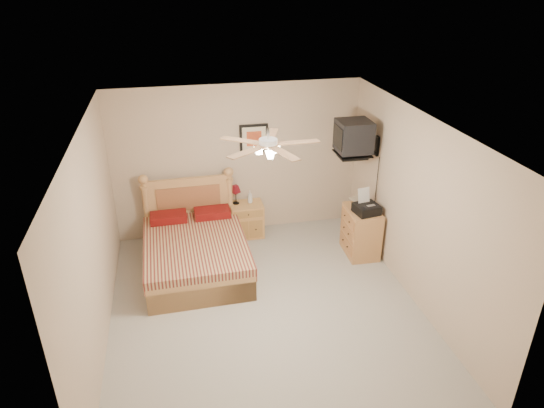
{
  "coord_description": "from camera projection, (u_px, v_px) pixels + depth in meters",
  "views": [
    {
      "loc": [
        -1.0,
        -5.06,
        4.08
      ],
      "look_at": [
        0.28,
        0.9,
        1.09
      ],
      "focal_mm": 32.0,
      "sensor_mm": 36.0,
      "label": 1
    }
  ],
  "objects": [
    {
      "name": "wall_back",
      "position": [
        238.0,
        161.0,
        7.85
      ],
      "size": [
        4.0,
        0.04,
        2.5
      ],
      "primitive_type": "cube",
      "color": "tan",
      "rests_on": "ground"
    },
    {
      "name": "wall_right",
      "position": [
        417.0,
        210.0,
        6.25
      ],
      "size": [
        0.04,
        4.5,
        2.5
      ],
      "primitive_type": "cube",
      "color": "tan",
      "rests_on": "ground"
    },
    {
      "name": "wall_tv",
      "position": [
        363.0,
        138.0,
        7.13
      ],
      "size": [
        0.56,
        0.46,
        0.58
      ],
      "primitive_type": null,
      "color": "black",
      "rests_on": "wall_right"
    },
    {
      "name": "table_lamp",
      "position": [
        236.0,
        194.0,
        7.89
      ],
      "size": [
        0.22,
        0.22,
        0.33
      ],
      "primitive_type": null,
      "rotation": [
        0.0,
        0.0,
        -0.26
      ],
      "color": "#5D0C15",
      "rests_on": "nightstand"
    },
    {
      "name": "magazine_upper",
      "position": [
        353.0,
        201.0,
        7.52
      ],
      "size": [
        0.24,
        0.29,
        0.02
      ],
      "primitive_type": "imported",
      "rotation": [
        0.0,
        0.0,
        0.25
      ],
      "color": "tan",
      "rests_on": "magazine_lower"
    },
    {
      "name": "bed",
      "position": [
        194.0,
        234.0,
        6.98
      ],
      "size": [
        1.47,
        1.91,
        1.22
      ],
      "primitive_type": null,
      "rotation": [
        0.0,
        0.0,
        0.02
      ],
      "color": "tan",
      "rests_on": "ground"
    },
    {
      "name": "ceiling",
      "position": [
        264.0,
        126.0,
        5.32
      ],
      "size": [
        4.0,
        4.5,
        0.04
      ],
      "primitive_type": "cube",
      "color": "white",
      "rests_on": "ground"
    },
    {
      "name": "wall_left",
      "position": [
        93.0,
        244.0,
        5.49
      ],
      "size": [
        0.04,
        4.5,
        2.5
      ],
      "primitive_type": "cube",
      "color": "tan",
      "rests_on": "ground"
    },
    {
      "name": "wall_front",
      "position": [
        320.0,
        357.0,
        3.9
      ],
      "size": [
        4.0,
        0.04,
        2.5
      ],
      "primitive_type": "cube",
      "color": "tan",
      "rests_on": "ground"
    },
    {
      "name": "ceiling_fan",
      "position": [
        268.0,
        144.0,
        5.21
      ],
      "size": [
        1.14,
        1.14,
        0.28
      ],
      "primitive_type": null,
      "color": "white",
      "rests_on": "ceiling"
    },
    {
      "name": "nightstand",
      "position": [
        247.0,
        220.0,
        8.07
      ],
      "size": [
        0.54,
        0.4,
        0.58
      ],
      "primitive_type": "cube",
      "rotation": [
        0.0,
        0.0,
        -0.01
      ],
      "color": "tan",
      "rests_on": "ground"
    },
    {
      "name": "framed_picture",
      "position": [
        254.0,
        138.0,
        7.72
      ],
      "size": [
        0.46,
        0.04,
        0.46
      ],
      "primitive_type": "cube",
      "color": "black",
      "rests_on": "wall_back"
    },
    {
      "name": "fax_machine",
      "position": [
        367.0,
        202.0,
        7.16
      ],
      "size": [
        0.4,
        0.41,
        0.36
      ],
      "primitive_type": null,
      "rotation": [
        0.0,
        0.0,
        0.16
      ],
      "color": "black",
      "rests_on": "dresser"
    },
    {
      "name": "floor",
      "position": [
        266.0,
        309.0,
        6.42
      ],
      "size": [
        4.5,
        4.5,
        0.0
      ],
      "primitive_type": "plane",
      "color": "gray",
      "rests_on": "ground"
    },
    {
      "name": "lotion_bottle",
      "position": [
        250.0,
        197.0,
        7.95
      ],
      "size": [
        0.1,
        0.1,
        0.21
      ],
      "primitive_type": "imported",
      "rotation": [
        0.0,
        0.0,
        -0.33
      ],
      "color": "silver",
      "rests_on": "nightstand"
    },
    {
      "name": "magazine_lower",
      "position": [
        354.0,
        203.0,
        7.51
      ],
      "size": [
        0.29,
        0.33,
        0.03
      ],
      "primitive_type": "imported",
      "rotation": [
        0.0,
        0.0,
        -0.35
      ],
      "color": "#B6AB94",
      "rests_on": "dresser"
    },
    {
      "name": "dresser",
      "position": [
        361.0,
        231.0,
        7.52
      ],
      "size": [
        0.47,
        0.66,
        0.77
      ],
      "primitive_type": "cube",
      "rotation": [
        0.0,
        0.0,
        -0.03
      ],
      "color": "#AF7244",
      "rests_on": "ground"
    }
  ]
}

